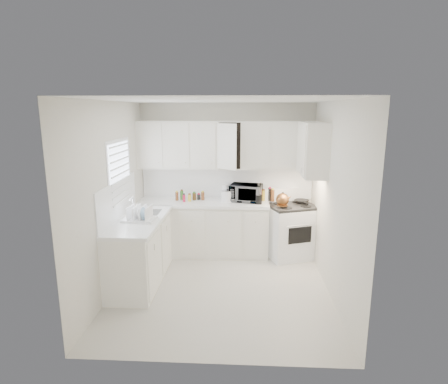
# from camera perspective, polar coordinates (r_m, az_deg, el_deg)

# --- Properties ---
(floor) EXTENTS (3.20, 3.20, 0.00)m
(floor) POSITION_cam_1_polar(r_m,az_deg,el_deg) (5.43, -0.41, -14.64)
(floor) COLOR beige
(floor) RESTS_ON ground
(ceiling) EXTENTS (3.20, 3.20, 0.00)m
(ceiling) POSITION_cam_1_polar(r_m,az_deg,el_deg) (4.83, -0.46, 13.97)
(ceiling) COLOR white
(ceiling) RESTS_ON ground
(wall_back) EXTENTS (3.00, 0.00, 3.00)m
(wall_back) POSITION_cam_1_polar(r_m,az_deg,el_deg) (6.53, 0.42, 2.14)
(wall_back) COLOR silver
(wall_back) RESTS_ON ground
(wall_front) EXTENTS (3.00, 0.00, 3.00)m
(wall_front) POSITION_cam_1_polar(r_m,az_deg,el_deg) (3.44, -2.07, -7.52)
(wall_front) COLOR silver
(wall_front) RESTS_ON ground
(wall_left) EXTENTS (0.00, 3.20, 3.20)m
(wall_left) POSITION_cam_1_polar(r_m,az_deg,el_deg) (5.28, -16.92, -0.93)
(wall_left) COLOR silver
(wall_left) RESTS_ON ground
(wall_right) EXTENTS (0.00, 3.20, 3.20)m
(wall_right) POSITION_cam_1_polar(r_m,az_deg,el_deg) (5.10, 16.63, -1.35)
(wall_right) COLOR silver
(wall_right) RESTS_ON ground
(window_blinds) EXTENTS (0.06, 0.96, 1.06)m
(window_blinds) POSITION_cam_1_polar(r_m,az_deg,el_deg) (5.54, -15.68, 2.42)
(window_blinds) COLOR white
(window_blinds) RESTS_ON wall_left
(lower_cabinets_back) EXTENTS (2.22, 0.60, 0.90)m
(lower_cabinets_back) POSITION_cam_1_polar(r_m,az_deg,el_deg) (6.48, -3.17, -5.72)
(lower_cabinets_back) COLOR silver
(lower_cabinets_back) RESTS_ON floor
(lower_cabinets_left) EXTENTS (0.60, 1.60, 0.90)m
(lower_cabinets_left) POSITION_cam_1_polar(r_m,az_deg,el_deg) (5.62, -12.76, -8.97)
(lower_cabinets_left) COLOR silver
(lower_cabinets_left) RESTS_ON floor
(countertop_back) EXTENTS (2.24, 0.64, 0.05)m
(countertop_back) POSITION_cam_1_polar(r_m,az_deg,el_deg) (6.34, -3.24, -1.67)
(countertop_back) COLOR white
(countertop_back) RESTS_ON lower_cabinets_back
(countertop_left) EXTENTS (0.64, 1.62, 0.05)m
(countertop_left) POSITION_cam_1_polar(r_m,az_deg,el_deg) (5.46, -12.90, -4.33)
(countertop_left) COLOR white
(countertop_left) RESTS_ON lower_cabinets_left
(backsplash_back) EXTENTS (2.98, 0.02, 0.55)m
(backsplash_back) POSITION_cam_1_polar(r_m,az_deg,el_deg) (6.54, 0.42, 1.48)
(backsplash_back) COLOR white
(backsplash_back) RESTS_ON wall_back
(backsplash_left) EXTENTS (0.02, 1.60, 0.55)m
(backsplash_left) POSITION_cam_1_polar(r_m,az_deg,el_deg) (5.47, -16.07, -1.21)
(backsplash_left) COLOR white
(backsplash_left) RESTS_ON wall_left
(upper_cabinets_back) EXTENTS (3.00, 0.33, 0.80)m
(upper_cabinets_back) POSITION_cam_1_polar(r_m,az_deg,el_deg) (6.34, 0.36, 3.65)
(upper_cabinets_back) COLOR silver
(upper_cabinets_back) RESTS_ON wall_back
(upper_cabinets_right) EXTENTS (0.33, 0.90, 0.80)m
(upper_cabinets_right) POSITION_cam_1_polar(r_m,az_deg,el_deg) (5.82, 13.33, 2.51)
(upper_cabinets_right) COLOR silver
(upper_cabinets_right) RESTS_ON wall_right
(sink) EXTENTS (0.42, 0.38, 0.30)m
(sink) POSITION_cam_1_polar(r_m,az_deg,el_deg) (5.75, -12.02, -1.94)
(sink) COLOR gray
(sink) RESTS_ON countertop_left
(stove) EXTENTS (0.93, 0.85, 1.17)m
(stove) POSITION_cam_1_polar(r_m,az_deg,el_deg) (6.41, 10.33, -4.85)
(stove) COLOR white
(stove) RESTS_ON floor
(tea_kettle) EXTENTS (0.32, 0.30, 0.25)m
(tea_kettle) POSITION_cam_1_polar(r_m,az_deg,el_deg) (6.11, 9.01, -1.02)
(tea_kettle) COLOR #985929
(tea_kettle) RESTS_ON stove
(frying_pan) EXTENTS (0.34, 0.47, 0.04)m
(frying_pan) POSITION_cam_1_polar(r_m,az_deg,el_deg) (6.49, 11.86, -1.24)
(frying_pan) COLOR black
(frying_pan) RESTS_ON stove
(microwave) EXTENTS (0.58, 0.40, 0.36)m
(microwave) POSITION_cam_1_polar(r_m,az_deg,el_deg) (6.31, 3.41, 0.16)
(microwave) COLOR gray
(microwave) RESTS_ON countertop_back
(rice_cooker) EXTENTS (0.27, 0.27, 0.21)m
(rice_cooker) POSITION_cam_1_polar(r_m,az_deg,el_deg) (6.31, 0.53, -0.48)
(rice_cooker) COLOR white
(rice_cooker) RESTS_ON countertop_back
(paper_towel) EXTENTS (0.12, 0.12, 0.27)m
(paper_towel) POSITION_cam_1_polar(r_m,az_deg,el_deg) (6.42, 0.21, 0.00)
(paper_towel) COLOR white
(paper_towel) RESTS_ON countertop_back
(utensil_crock) EXTENTS (0.14, 0.14, 0.37)m
(utensil_crock) POSITION_cam_1_polar(r_m,az_deg,el_deg) (6.14, 5.37, -0.17)
(utensil_crock) COLOR black
(utensil_crock) RESTS_ON countertop_back
(dish_rack) EXTENTS (0.47, 0.37, 0.24)m
(dish_rack) POSITION_cam_1_polar(r_m,az_deg,el_deg) (5.35, -12.96, -3.06)
(dish_rack) COLOR white
(dish_rack) RESTS_ON countertop_left
(spice_left_0) EXTENTS (0.06, 0.06, 0.13)m
(spice_left_0) POSITION_cam_1_polar(r_m,az_deg,el_deg) (6.51, -7.15, -0.56)
(spice_left_0) COLOR brown
(spice_left_0) RESTS_ON countertop_back
(spice_left_1) EXTENTS (0.06, 0.06, 0.13)m
(spice_left_1) POSITION_cam_1_polar(r_m,az_deg,el_deg) (6.41, -6.63, -0.75)
(spice_left_1) COLOR #306B23
(spice_left_1) RESTS_ON countertop_back
(spice_left_2) EXTENTS (0.06, 0.06, 0.13)m
(spice_left_2) POSITION_cam_1_polar(r_m,az_deg,el_deg) (6.49, -5.84, -0.57)
(spice_left_2) COLOR red
(spice_left_2) RESTS_ON countertop_back
(spice_left_3) EXTENTS (0.06, 0.06, 0.13)m
(spice_left_3) POSITION_cam_1_polar(r_m,az_deg,el_deg) (6.39, -5.30, -0.77)
(spice_left_3) COLOR yellow
(spice_left_3) RESTS_ON countertop_back
(spice_left_4) EXTENTS (0.06, 0.06, 0.13)m
(spice_left_4) POSITION_cam_1_polar(r_m,az_deg,el_deg) (6.46, -4.53, -0.59)
(spice_left_4) COLOR #543718
(spice_left_4) RESTS_ON countertop_back
(spice_left_5) EXTENTS (0.06, 0.06, 0.13)m
(spice_left_5) POSITION_cam_1_polar(r_m,az_deg,el_deg) (6.37, -3.97, -0.78)
(spice_left_5) COLOR black
(spice_left_5) RESTS_ON countertop_back
(spice_left_6) EXTENTS (0.06, 0.06, 0.13)m
(spice_left_6) POSITION_cam_1_polar(r_m,az_deg,el_deg) (6.45, -3.21, -0.61)
(spice_left_6) COLOR brown
(spice_left_6) RESTS_ON countertop_back
(sauce_right_0) EXTENTS (0.06, 0.06, 0.19)m
(sauce_right_0) POSITION_cam_1_polar(r_m,az_deg,el_deg) (6.45, 5.52, -0.37)
(sauce_right_0) COLOR red
(sauce_right_0) RESTS_ON countertop_back
(sauce_right_1) EXTENTS (0.06, 0.06, 0.19)m
(sauce_right_1) POSITION_cam_1_polar(r_m,az_deg,el_deg) (6.39, 6.03, -0.50)
(sauce_right_1) COLOR yellow
(sauce_right_1) RESTS_ON countertop_back
(sauce_right_2) EXTENTS (0.06, 0.06, 0.19)m
(sauce_right_2) POSITION_cam_1_polar(r_m,az_deg,el_deg) (6.45, 6.49, -0.38)
(sauce_right_2) COLOR #543718
(sauce_right_2) RESTS_ON countertop_back
(sauce_right_3) EXTENTS (0.06, 0.06, 0.19)m
(sauce_right_3) POSITION_cam_1_polar(r_m,az_deg,el_deg) (6.40, 7.02, -0.51)
(sauce_right_3) COLOR black
(sauce_right_3) RESTS_ON countertop_back
(sauce_right_4) EXTENTS (0.06, 0.06, 0.19)m
(sauce_right_4) POSITION_cam_1_polar(r_m,az_deg,el_deg) (6.46, 7.47, -0.40)
(sauce_right_4) COLOR brown
(sauce_right_4) RESTS_ON countertop_back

